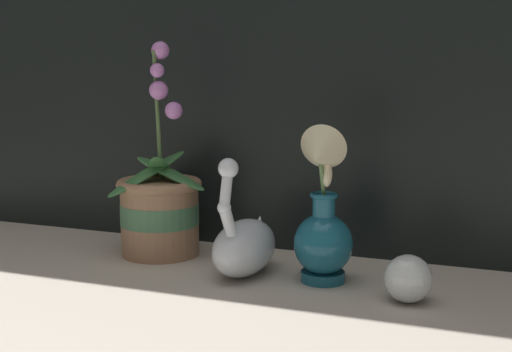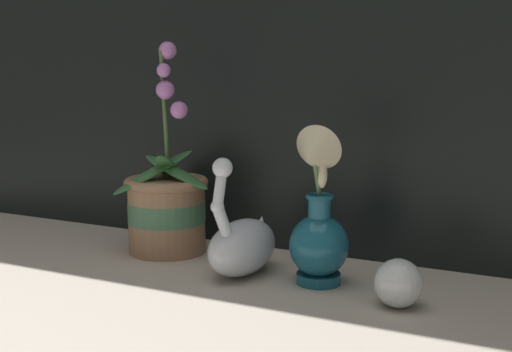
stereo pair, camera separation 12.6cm
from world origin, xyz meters
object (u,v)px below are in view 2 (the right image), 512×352
object	(u,v)px
orchid_potted_plant	(167,205)
glass_sphere	(398,283)
blue_vase	(318,226)
swan_figurine	(243,243)

from	to	relation	value
orchid_potted_plant	glass_sphere	xyz separation A→B (m)	(0.50, -0.11, -0.06)
orchid_potted_plant	glass_sphere	world-z (taller)	orchid_potted_plant
glass_sphere	orchid_potted_plant	bearing A→B (deg)	167.59
orchid_potted_plant	blue_vase	world-z (taller)	orchid_potted_plant
orchid_potted_plant	swan_figurine	size ratio (longest dim) A/B	1.90
swan_figurine	glass_sphere	bearing A→B (deg)	-8.56
swan_figurine	glass_sphere	distance (m)	0.30
glass_sphere	blue_vase	bearing A→B (deg)	162.62
blue_vase	swan_figurine	bearing A→B (deg)	-178.47
blue_vase	glass_sphere	distance (m)	0.17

